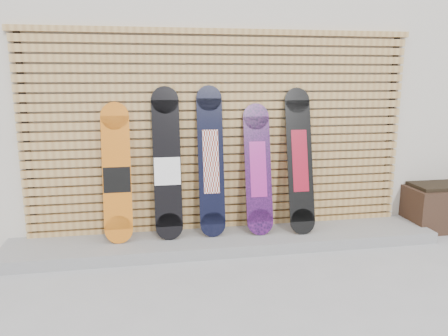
% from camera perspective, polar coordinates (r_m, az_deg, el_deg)
% --- Properties ---
extents(ground, '(80.00, 80.00, 0.00)m').
position_cam_1_polar(ground, '(4.24, 4.03, -13.34)').
color(ground, '#99999C').
rests_on(ground, ground).
extents(building, '(12.00, 5.00, 3.60)m').
position_cam_1_polar(building, '(7.36, 1.33, 11.88)').
color(building, beige).
rests_on(building, ground).
extents(concrete_step, '(4.60, 0.70, 0.12)m').
position_cam_1_polar(concrete_step, '(4.80, 0.28, -9.43)').
color(concrete_step, gray).
rests_on(concrete_step, ground).
extents(slat_wall, '(4.26, 0.08, 2.29)m').
position_cam_1_polar(slat_wall, '(4.79, -0.34, 4.73)').
color(slat_wall, '#AE8348').
rests_on(slat_wall, ground).
extents(snowboard_0, '(0.29, 0.32, 1.43)m').
position_cam_1_polar(snowboard_0, '(4.62, -13.83, -0.74)').
color(snowboard_0, orange).
rests_on(snowboard_0, concrete_step).
extents(snowboard_1, '(0.29, 0.31, 1.59)m').
position_cam_1_polar(snowboard_1, '(4.60, -7.44, 0.44)').
color(snowboard_1, black).
rests_on(snowboard_1, concrete_step).
extents(snowboard_2, '(0.27, 0.31, 1.59)m').
position_cam_1_polar(snowboard_2, '(4.64, -1.73, 0.84)').
color(snowboard_2, black).
rests_on(snowboard_2, concrete_step).
extents(snowboard_3, '(0.29, 0.35, 1.40)m').
position_cam_1_polar(snowboard_3, '(4.74, 4.46, -0.16)').
color(snowboard_3, black).
rests_on(snowboard_3, concrete_step).
extents(snowboard_4, '(0.28, 0.40, 1.57)m').
position_cam_1_polar(snowboard_4, '(4.84, 9.86, 0.94)').
color(snowboard_4, black).
rests_on(snowboard_4, concrete_step).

